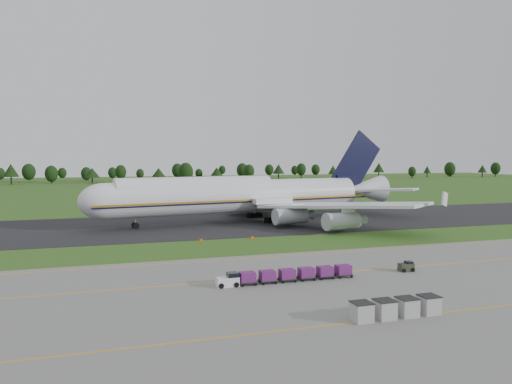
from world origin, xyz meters
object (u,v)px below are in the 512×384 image
object	(u,v)px
baggage_train	(285,275)
uld_row	(396,308)
aircraft	(245,195)
utility_cart	(406,267)
edge_markers	(227,239)

from	to	relation	value
baggage_train	uld_row	distance (m)	16.31
aircraft	utility_cart	world-z (taller)	aircraft
aircraft	uld_row	bearing A→B (deg)	-94.81
baggage_train	utility_cart	bearing A→B (deg)	1.04
uld_row	edge_markers	size ratio (longest dim) A/B	0.91
utility_cart	edge_markers	xyz separation A→B (m)	(-16.34, 29.88, -0.29)
aircraft	edge_markers	bearing A→B (deg)	-113.13
baggage_train	utility_cart	world-z (taller)	baggage_train
aircraft	utility_cart	xyz separation A→B (m)	(6.06, -53.95, -5.60)
utility_cart	edge_markers	world-z (taller)	utility_cart
baggage_train	uld_row	xyz separation A→B (m)	(5.12, -15.48, 0.08)
utility_cart	uld_row	distance (m)	19.79
baggage_train	uld_row	size ratio (longest dim) A/B	1.90
utility_cart	aircraft	bearing A→B (deg)	96.40
baggage_train	edge_markers	bearing A→B (deg)	88.67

